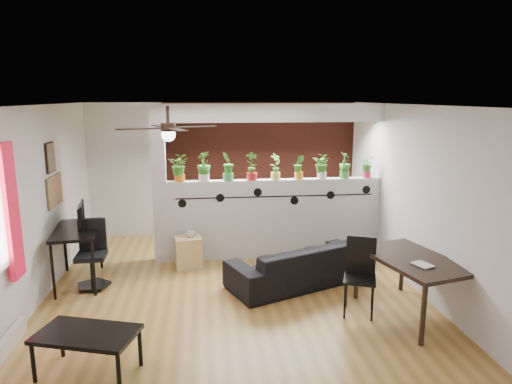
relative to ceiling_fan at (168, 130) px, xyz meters
name	(u,v)px	position (x,y,z in m)	size (l,w,h in m)	color
room_shell	(234,204)	(0.80, 0.30, -1.01)	(6.30, 7.10, 2.90)	olive
partition_wall	(275,218)	(1.60, 1.80, -1.64)	(3.60, 0.18, 1.35)	#BCBCC1
ceiling_header	(276,113)	(1.60, 1.80, 0.14)	(3.60, 0.18, 0.30)	silver
pier_column	(159,185)	(-0.31, 1.80, -1.01)	(0.22, 0.20, 2.60)	#BCBCC1
brick_panel	(264,169)	(1.60, 3.27, -1.01)	(3.90, 0.05, 2.60)	#AD4432
vine_decal	(276,196)	(1.60, 1.70, -1.23)	(3.31, 0.01, 0.30)	black
baseboard_heater	(6,346)	(-1.74, -0.90, -2.22)	(0.08, 1.00, 0.18)	silver
corkboard	(55,191)	(-1.78, 1.25, -0.96)	(0.03, 0.60, 0.45)	olive
framed_art	(50,157)	(-1.78, 1.20, -0.46)	(0.03, 0.34, 0.44)	#8C7259
ceiling_fan	(168,130)	(0.00, 0.00, 0.00)	(1.19, 1.19, 0.43)	black
potted_plant_0	(179,167)	(0.02, 1.80, -0.72)	(0.27, 0.23, 0.46)	orange
potted_plant_1	(204,166)	(0.42, 1.80, -0.71)	(0.33, 0.33, 0.49)	white
potted_plant_2	(228,165)	(0.81, 1.80, -0.71)	(0.26, 0.29, 0.48)	green
potted_plant_3	(252,165)	(1.21, 1.80, -0.71)	(0.30, 0.26, 0.48)	#B21C21
potted_plant_4	(276,166)	(1.60, 1.80, -0.73)	(0.29, 0.27, 0.44)	#DCC84D
potted_plant_5	(299,166)	(2.00, 1.80, -0.75)	(0.24, 0.20, 0.41)	orange
potted_plant_6	(322,165)	(2.39, 1.80, -0.74)	(0.28, 0.27, 0.43)	silver
potted_plant_7	(345,164)	(2.78, 1.80, -0.73)	(0.22, 0.26, 0.44)	green
potted_plant_8	(367,166)	(3.18, 1.80, -0.77)	(0.21, 0.18, 0.37)	#C21F3F
sofa	(298,265)	(1.76, 0.61, -2.02)	(1.98, 0.78, 0.58)	black
cube_shelf	(188,252)	(0.13, 1.46, -2.06)	(0.41, 0.37, 0.50)	tan
cup	(191,234)	(0.18, 1.46, -1.76)	(0.14, 0.14, 0.11)	gray
computer_desk	(77,234)	(-1.45, 1.01, -1.56)	(0.74, 1.22, 0.83)	black
monitor	(78,219)	(-1.45, 1.16, -1.39)	(0.06, 0.33, 0.19)	black
office_chair	(92,258)	(-1.21, 0.84, -1.89)	(0.50, 0.50, 0.97)	black
dining_table	(413,264)	(2.97, -0.51, -1.64)	(1.16, 1.54, 0.75)	black
book	(417,266)	(2.87, -0.81, -1.55)	(0.17, 0.23, 0.02)	gray
folding_chair	(360,268)	(2.36, -0.34, -1.74)	(0.51, 0.51, 0.97)	black
coffee_table	(87,337)	(-0.76, -1.36, -1.91)	(1.08, 0.80, 0.45)	black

